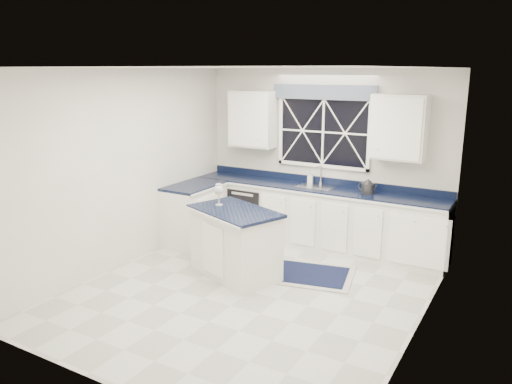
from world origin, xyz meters
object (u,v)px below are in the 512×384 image
Objects in this scene: wine_glass at (219,191)px; soap_bottle at (310,177)px; dishwasher at (253,210)px; island at (235,243)px; faucet at (320,174)px; kettle at (368,187)px.

soap_bottle is at bearing 72.01° from wine_glass.
wine_glass is (0.36, -1.52, 0.70)m from dishwasher.
dishwasher is 0.58× the size of island.
soap_bottle reaches higher than island.
faucet is 1.04× the size of wine_glass.
kettle is (0.82, -0.19, -0.06)m from faucet.
soap_bottle is at bearing 13.14° from dishwasher.
kettle is 2.18m from wine_glass.
island is 2.12m from kettle.
kettle is at bearing 0.13° from dishwasher.
wine_glass is at bearing -113.33° from faucet.
soap_bottle reaches higher than dishwasher.
dishwasher is 1.71m from wine_glass.
dishwasher is 1.31m from faucet.
wine_glass is 1.63× the size of soap_bottle.
faucet reaches higher than dishwasher.
faucet is 0.22× the size of island.
dishwasher is 2.72× the size of kettle.
faucet is 1.00× the size of kettle.
faucet is at bearing 10.02° from dishwasher.
wine_glass is 1.82m from soap_bottle.
wine_glass reaches higher than island.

